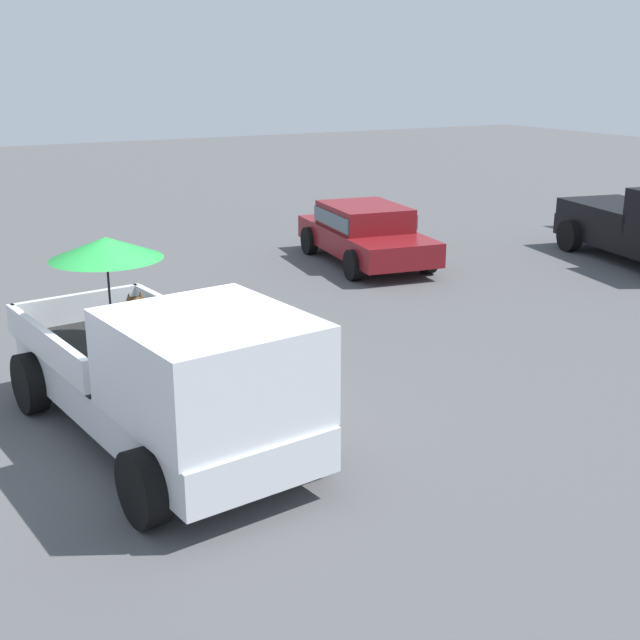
# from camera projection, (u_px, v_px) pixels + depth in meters

# --- Properties ---
(ground_plane) EXTENTS (80.00, 80.00, 0.00)m
(ground_plane) POSITION_uv_depth(u_px,v_px,m) (159.00, 438.00, 10.27)
(ground_plane) COLOR #4C4C4F
(pickup_truck_main) EXTENTS (5.25, 2.77, 2.32)m
(pickup_truck_main) POSITION_uv_depth(u_px,v_px,m) (170.00, 372.00, 9.66)
(pickup_truck_main) COLOR black
(pickup_truck_main) RESTS_ON ground
(parked_sedan_far) EXTENTS (4.50, 2.42, 1.33)m
(parked_sedan_far) POSITION_uv_depth(u_px,v_px,m) (365.00, 231.00, 19.03)
(parked_sedan_far) COLOR black
(parked_sedan_far) RESTS_ON ground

